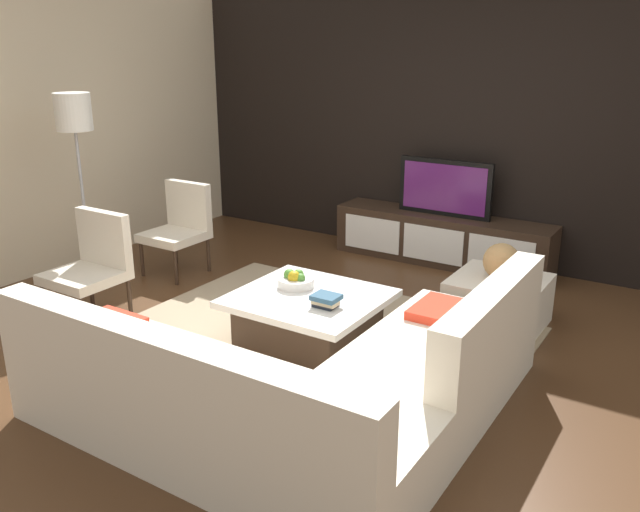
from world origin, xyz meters
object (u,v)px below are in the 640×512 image
at_px(fruit_bowl, 296,280).
at_px(book_stack, 326,300).
at_px(floor_lamp, 75,126).
at_px(accent_chair_near, 93,260).
at_px(media_console, 442,239).
at_px(television, 445,188).
at_px(coffee_table, 309,318).
at_px(sectional_couch, 304,387).
at_px(accent_chair_far, 180,223).
at_px(decorative_ball, 501,261).
at_px(ottoman, 498,302).

xyz_separation_m(fruit_bowl, book_stack, (0.41, -0.21, -0.00)).
bearing_deg(floor_lamp, accent_chair_near, -35.45).
bearing_deg(media_console, television, 90.00).
bearing_deg(coffee_table, accent_chair_near, -162.98).
height_order(sectional_couch, book_stack, sectional_couch).
relative_size(television, coffee_table, 0.90).
xyz_separation_m(coffee_table, fruit_bowl, (-0.18, 0.10, 0.23)).
bearing_deg(fruit_bowl, coffee_table, -28.20).
distance_m(television, sectional_couch, 3.36).
relative_size(sectional_couch, book_stack, 12.96).
bearing_deg(floor_lamp, accent_chair_far, 59.58).
xyz_separation_m(television, coffee_table, (-0.10, -2.30, -0.58)).
bearing_deg(accent_chair_far, coffee_table, -29.49).
xyz_separation_m(media_console, coffee_table, (-0.10, -2.30, -0.05)).
xyz_separation_m(television, floor_lamp, (-2.48, -2.36, 0.69)).
bearing_deg(television, sectional_couch, -80.95).
distance_m(floor_lamp, fruit_bowl, 2.43).
height_order(television, accent_chair_far, television).
xyz_separation_m(accent_chair_far, decorative_ball, (3.03, 0.38, 0.05)).
bearing_deg(accent_chair_far, sectional_couch, -43.11).
relative_size(accent_chair_far, book_stack, 4.58).
relative_size(ottoman, accent_chair_far, 0.80).
relative_size(floor_lamp, book_stack, 9.19).
relative_size(floor_lamp, ottoman, 2.49).
xyz_separation_m(sectional_couch, accent_chair_near, (-2.35, 0.46, 0.21)).
height_order(television, floor_lamp, floor_lamp).
xyz_separation_m(accent_chair_near, floor_lamp, (-0.66, 0.47, 0.98)).
bearing_deg(media_console, ottoman, -51.27).
bearing_deg(book_stack, ottoman, 53.71).
xyz_separation_m(accent_chair_near, accent_chair_far, (-0.22, 1.21, -0.00)).
distance_m(accent_chair_near, fruit_bowl, 1.66).
height_order(media_console, ottoman, media_console).
bearing_deg(accent_chair_near, ottoman, 31.27).
xyz_separation_m(accent_chair_far, book_stack, (2.17, -0.80, -0.06)).
distance_m(ottoman, decorative_ball, 0.34).
relative_size(media_console, book_stack, 11.70).
bearing_deg(book_stack, fruit_bowl, 152.21).
bearing_deg(coffee_table, fruit_bowl, 151.80).
relative_size(media_console, accent_chair_far, 2.55).
distance_m(media_console, book_stack, 2.42).
relative_size(decorative_ball, book_stack, 1.49).
distance_m(television, fruit_bowl, 2.24).
height_order(accent_chair_near, decorative_ball, accent_chair_near).
bearing_deg(media_console, book_stack, -87.05).
height_order(sectional_couch, decorative_ball, sectional_couch).
bearing_deg(ottoman, floor_lamp, -162.08).
relative_size(sectional_couch, coffee_table, 2.32).
distance_m(coffee_table, ottoman, 1.52).
height_order(coffee_table, floor_lamp, floor_lamp).
relative_size(media_console, decorative_ball, 7.84).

